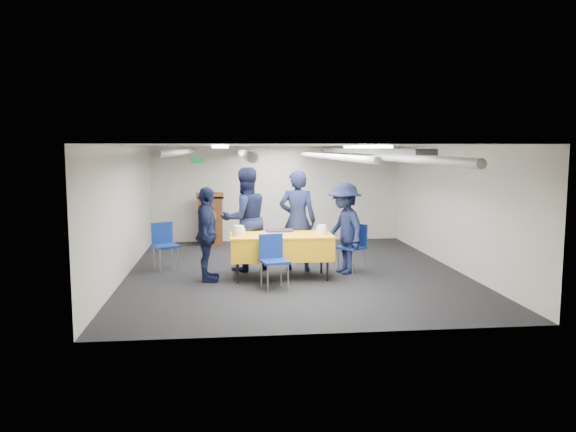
% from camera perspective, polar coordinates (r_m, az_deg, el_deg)
% --- Properties ---
extents(ground, '(7.00, 7.00, 0.00)m').
position_cam_1_polar(ground, '(10.35, 0.62, -5.64)').
color(ground, black).
rests_on(ground, ground).
extents(room_shell, '(6.00, 7.00, 2.30)m').
position_cam_1_polar(room_shell, '(10.53, 0.88, 4.53)').
color(room_shell, beige).
rests_on(room_shell, ground).
extents(serving_table, '(1.76, 0.86, 0.77)m').
position_cam_1_polar(serving_table, '(9.71, -0.70, -3.11)').
color(serving_table, black).
rests_on(serving_table, ground).
extents(sheet_cake, '(0.48, 0.37, 0.09)m').
position_cam_1_polar(sheet_cake, '(9.69, -0.87, -1.63)').
color(sheet_cake, white).
rests_on(sheet_cake, serving_table).
extents(plate_stack_left, '(0.22, 0.22, 0.17)m').
position_cam_1_polar(plate_stack_left, '(9.57, -5.02, -1.52)').
color(plate_stack_left, white).
rests_on(plate_stack_left, serving_table).
extents(plate_stack_right, '(0.20, 0.20, 0.16)m').
position_cam_1_polar(plate_stack_right, '(9.71, 3.46, -1.42)').
color(plate_stack_right, white).
rests_on(plate_stack_right, serving_table).
extents(podium, '(0.62, 0.53, 1.25)m').
position_cam_1_polar(podium, '(13.19, -7.87, -0.27)').
color(podium, brown).
rests_on(podium, ground).
extents(chair_near, '(0.51, 0.51, 0.87)m').
position_cam_1_polar(chair_near, '(9.05, -1.55, -4.03)').
color(chair_near, gray).
rests_on(chair_near, ground).
extents(chair_right, '(0.59, 0.59, 0.87)m').
position_cam_1_polar(chair_right, '(10.34, 6.77, -2.69)').
color(chair_right, gray).
rests_on(chair_right, ground).
extents(chair_left, '(0.56, 0.56, 0.87)m').
position_cam_1_polar(chair_left, '(10.70, -12.47, -2.49)').
color(chair_left, gray).
rests_on(chair_left, ground).
extents(sailor_a, '(0.77, 0.60, 1.86)m').
position_cam_1_polar(sailor_a, '(10.28, 0.97, -0.45)').
color(sailor_a, black).
rests_on(sailor_a, ground).
extents(sailor_b, '(1.12, 1.00, 1.90)m').
position_cam_1_polar(sailor_b, '(10.34, -4.39, -0.32)').
color(sailor_b, black).
rests_on(sailor_b, ground).
extents(sailor_c, '(0.42, 0.95, 1.61)m').
position_cam_1_polar(sailor_c, '(9.56, -8.24, -1.85)').
color(sailor_c, black).
rests_on(sailor_c, ground).
extents(sailor_d, '(0.89, 1.19, 1.64)m').
position_cam_1_polar(sailor_d, '(10.12, 5.75, -1.26)').
color(sailor_d, black).
rests_on(sailor_d, ground).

